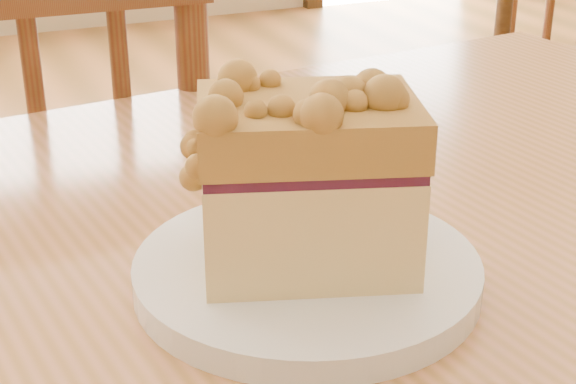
# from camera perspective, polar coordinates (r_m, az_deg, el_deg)

# --- Properties ---
(cafe_chair_main) EXTENTS (0.43, 0.43, 0.91)m
(cafe_chair_main) POSITION_cam_1_polar(r_m,az_deg,el_deg) (1.19, -15.28, -5.81)
(cafe_chair_main) COLOR brown
(cafe_chair_main) RESTS_ON ground
(plate) EXTENTS (0.22, 0.22, 0.02)m
(plate) POSITION_cam_1_polar(r_m,az_deg,el_deg) (0.57, 1.23, -5.26)
(plate) COLOR white
(plate) RESTS_ON cafe_table_main
(cake_slice) EXTENTS (0.16, 0.13, 0.12)m
(cake_slice) POSITION_cam_1_polar(r_m,az_deg,el_deg) (0.54, 1.24, 1.06)
(cake_slice) COLOR #F8DA8C
(cake_slice) RESTS_ON plate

